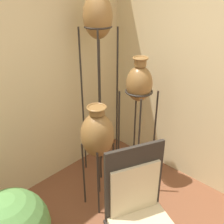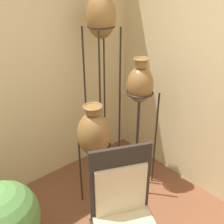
% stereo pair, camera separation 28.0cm
% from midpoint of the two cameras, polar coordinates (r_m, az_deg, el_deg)
% --- Properties ---
extents(vase_stand_tall, '(0.31, 0.31, 2.23)m').
position_cam_midpoint_polar(vase_stand_tall, '(2.81, -6.10, 19.01)').
color(vase_stand_tall, '#28231E').
rests_on(vase_stand_tall, ground_plane).
extents(vase_stand_medium, '(0.31, 0.31, 1.54)m').
position_cam_midpoint_polar(vase_stand_medium, '(2.75, 3.02, 5.57)').
color(vase_stand_medium, '#28231E').
rests_on(vase_stand_medium, ground_plane).
extents(vase_stand_short, '(0.33, 0.33, 1.19)m').
position_cam_midpoint_polar(vase_stand_short, '(2.56, -6.34, -5.10)').
color(vase_stand_short, '#28231E').
rests_on(vase_stand_short, ground_plane).
extents(chair, '(0.65, 0.63, 1.16)m').
position_cam_midpoint_polar(chair, '(2.15, 2.13, -20.82)').
color(chair, '#28231E').
rests_on(chair, ground_plane).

